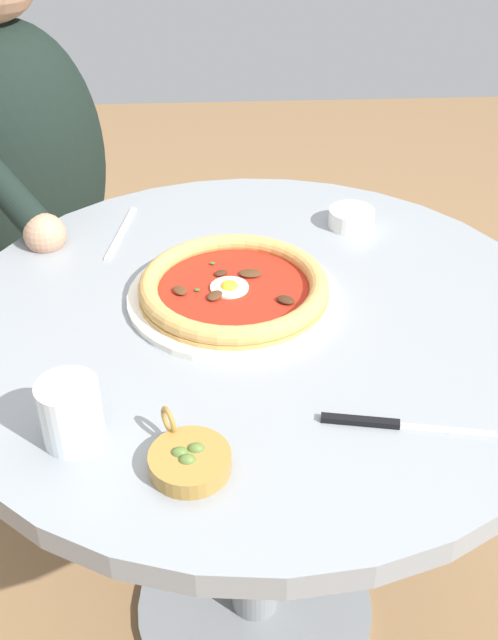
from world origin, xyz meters
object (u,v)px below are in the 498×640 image
ramekin_capers (351,217)px  steak_knife (382,423)px  fork_utensil (121,233)px  water_glass (71,415)px  dining_table (256,387)px  olive_pan (189,460)px  pizza_on_plate (234,289)px  cafe_chair_diner (9,235)px  diner_person (40,255)px

ramekin_capers → steak_knife: bearing=84.7°
fork_utensil → water_glass: bearing=88.6°
dining_table → olive_pan: size_ratio=8.12×
pizza_on_plate → cafe_chair_diner: (0.49, -0.61, -0.23)m
water_glass → steak_knife: (-0.36, -0.00, -0.03)m
ramekin_capers → olive_pan: 0.62m
ramekin_capers → fork_utensil: (0.40, 0.01, -0.02)m
ramekin_capers → cafe_chair_diner: cafe_chair_diner is taller
olive_pan → fork_utensil: bearing=-77.5°
dining_table → fork_utensil: fork_utensil is taller
fork_utensil → cafe_chair_diner: 0.54m
water_glass → cafe_chair_diner: (0.30, -0.89, -0.25)m
olive_pan → diner_person: (0.34, -0.83, -0.21)m
dining_table → water_glass: size_ratio=11.21×
dining_table → pizza_on_plate: pizza_on_plate is taller
fork_utensil → dining_table: bearing=131.5°
pizza_on_plate → fork_utensil: bearing=-49.0°
dining_table → pizza_on_plate: bearing=-44.9°
ramekin_capers → olive_pan: size_ratio=0.70×
steak_knife → ramekin_capers: 0.50m
cafe_chair_diner → steak_knife: bearing=126.5°
pizza_on_plate → diner_person: bearing=-50.9°
steak_knife → fork_utensil: steak_knife is taller
pizza_on_plate → fork_utensil: size_ratio=1.74×
dining_table → fork_utensil: size_ratio=5.02×
diner_person → cafe_chair_diner: bearing=-51.3°
fork_utensil → diner_person: 0.41m
cafe_chair_diner → fork_utensil: bearing=127.9°
pizza_on_plate → cafe_chair_diner: size_ratio=0.38×
ramekin_capers → olive_pan: olive_pan is taller
ramekin_capers → olive_pan: (0.27, 0.55, -0.00)m
dining_table → water_glass: 0.38m
water_glass → fork_utensil: water_glass is taller
water_glass → olive_pan: 0.15m
diner_person → pizza_on_plate: bearing=129.1°
pizza_on_plate → water_glass: water_glass is taller
water_glass → diner_person: 0.84m
dining_table → diner_person: bearing=-50.5°
water_glass → cafe_chair_diner: size_ratio=0.10×
pizza_on_plate → fork_utensil: (0.18, -0.21, -0.02)m
dining_table → steak_knife: (-0.13, 0.25, 0.15)m
water_glass → fork_utensil: size_ratio=0.45×
pizza_on_plate → cafe_chair_diner: 0.81m
water_glass → diner_person: diner_person is taller
water_glass → cafe_chair_diner: bearing=-71.6°
ramekin_capers → pizza_on_plate: bearing=45.8°
steak_knife → water_glass: bearing=0.3°
water_glass → steak_knife: water_glass is taller
dining_table → ramekin_capers: bearing=-125.7°
olive_pan → cafe_chair_diner: size_ratio=0.13×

